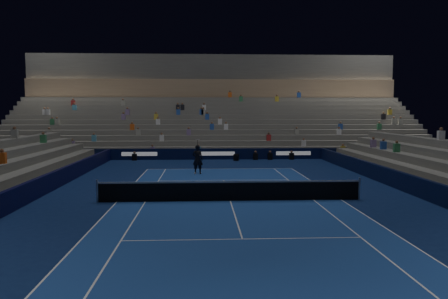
% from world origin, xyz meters
% --- Properties ---
extents(ground, '(90.00, 90.00, 0.00)m').
position_xyz_m(ground, '(0.00, 0.00, 0.00)').
color(ground, '#0C1D4B').
rests_on(ground, ground).
extents(court_surface, '(10.97, 23.77, 0.01)m').
position_xyz_m(court_surface, '(0.00, 0.00, 0.01)').
color(court_surface, navy).
rests_on(court_surface, ground).
extents(sponsor_barrier_far, '(44.00, 0.25, 1.00)m').
position_xyz_m(sponsor_barrier_far, '(0.00, 18.50, 0.50)').
color(sponsor_barrier_far, black).
rests_on(sponsor_barrier_far, ground).
extents(sponsor_barrier_east, '(0.25, 37.00, 1.00)m').
position_xyz_m(sponsor_barrier_east, '(9.70, 0.00, 0.50)').
color(sponsor_barrier_east, black).
rests_on(sponsor_barrier_east, ground).
extents(sponsor_barrier_west, '(0.25, 37.00, 1.00)m').
position_xyz_m(sponsor_barrier_west, '(-9.70, 0.00, 0.50)').
color(sponsor_barrier_west, black).
rests_on(sponsor_barrier_west, ground).
extents(grandstand_main, '(44.00, 15.20, 11.20)m').
position_xyz_m(grandstand_main, '(0.00, 27.90, 3.38)').
color(grandstand_main, slate).
rests_on(grandstand_main, ground).
extents(tennis_net, '(12.90, 0.10, 1.10)m').
position_xyz_m(tennis_net, '(0.00, 0.00, 0.50)').
color(tennis_net, '#B2B2B7').
rests_on(tennis_net, ground).
extents(tennis_player, '(0.84, 0.65, 2.04)m').
position_xyz_m(tennis_player, '(-1.67, 9.39, 1.02)').
color(tennis_player, black).
rests_on(tennis_player, ground).
extents(broadcast_camera, '(0.56, 0.94, 0.57)m').
position_xyz_m(broadcast_camera, '(1.69, 17.48, 0.30)').
color(broadcast_camera, black).
rests_on(broadcast_camera, ground).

